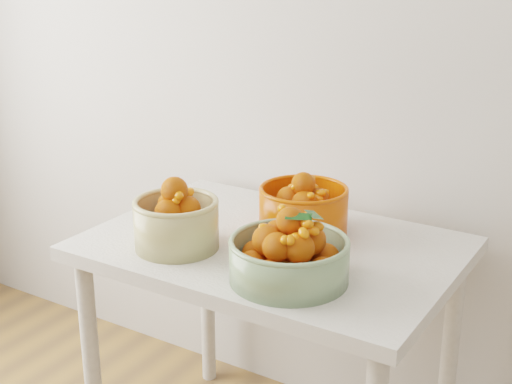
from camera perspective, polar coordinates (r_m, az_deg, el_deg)
table at (r=2.02m, az=1.31°, el=-6.54°), size 1.00×0.70×0.75m
bowl_cream at (r=1.93m, az=-6.40°, el=-2.35°), size 0.25×0.25×0.20m
bowl_green at (r=1.73m, az=2.65°, el=-5.09°), size 0.39×0.39×0.19m
bowl_orange at (r=2.02m, az=3.79°, el=-1.34°), size 0.26×0.26×0.18m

